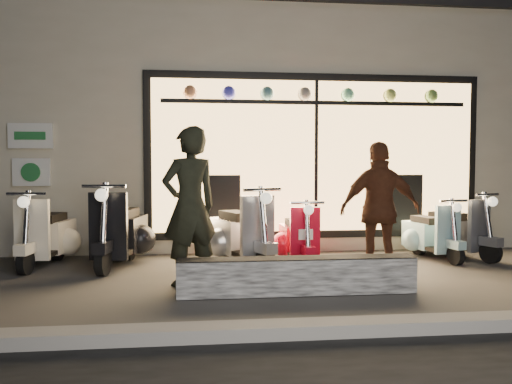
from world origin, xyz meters
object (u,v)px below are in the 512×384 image
at_px(woman, 380,210).
at_px(scooter_red, 297,239).
at_px(graffiti_barrier, 297,276).
at_px(man, 190,206).
at_px(scooter_silver, 238,234).

bearing_deg(woman, scooter_red, -43.95).
distance_m(graffiti_barrier, man, 1.48).
distance_m(graffiti_barrier, woman, 1.52).
bearing_deg(scooter_silver, scooter_red, -25.49).
xyz_separation_m(scooter_silver, scooter_red, (0.84, -0.04, -0.07)).
xyz_separation_m(graffiti_barrier, scooter_red, (0.32, 1.66, 0.16)).
relative_size(graffiti_barrier, scooter_silver, 1.77).
bearing_deg(scooter_silver, woman, -53.06).
bearing_deg(scooter_silver, man, -141.92).
distance_m(man, woman, 2.36).
bearing_deg(man, woman, 157.69).
distance_m(scooter_red, man, 1.95).
xyz_separation_m(scooter_silver, woman, (1.70, -1.00, 0.42)).
xyz_separation_m(scooter_red, woman, (0.86, -0.96, 0.49)).
relative_size(scooter_silver, man, 0.79).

